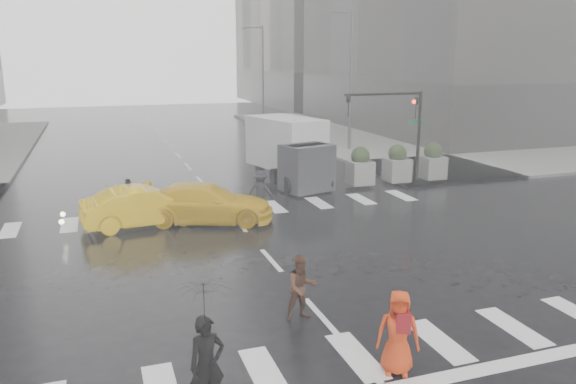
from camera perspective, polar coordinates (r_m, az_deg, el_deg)
name	(u,v)px	position (r m, az deg, el deg)	size (l,w,h in m)	color
ground	(271,260)	(17.37, -1.72, -6.95)	(120.00, 120.00, 0.00)	black
sidewalk_ne	(462,145)	(41.45, 17.24, 4.63)	(35.00, 35.00, 0.15)	slate
road_markings	(271,260)	(17.36, -1.72, -6.93)	(18.00, 48.00, 0.01)	silver
traffic_signal_pole	(401,119)	(27.44, 11.45, 7.31)	(4.45, 0.42, 4.50)	black
street_lamp_near	(349,75)	(37.04, 6.20, 11.74)	(2.15, 0.22, 9.00)	#59595B
street_lamp_far	(262,69)	(55.80, -2.71, 12.39)	(2.15, 0.22, 9.00)	#59595B
planter_west	(360,167)	(27.00, 7.33, 2.57)	(1.10, 1.10, 1.80)	slate
planter_mid	(397,164)	(27.93, 11.02, 2.79)	(1.10, 1.10, 1.80)	slate
planter_east	(432,162)	(28.97, 14.46, 2.99)	(1.10, 1.10, 1.80)	slate
pedestrian_black	(206,328)	(9.95, -8.37, -13.50)	(1.09, 1.11, 2.43)	black
pedestrian_brown	(302,288)	(13.41, 1.40, -9.68)	(0.77, 0.60, 1.59)	#402417
pedestrian_orange	(398,332)	(11.47, 11.14, -13.79)	(0.99, 0.87, 1.72)	red
pedestrian_far_a	(129,199)	(22.24, -15.82, -0.70)	(0.94, 0.57, 1.60)	black
pedestrian_far_b	(261,191)	(22.40, -2.77, 0.06)	(1.11, 0.61, 1.71)	black
taxi_mid	(144,206)	(21.27, -14.40, -1.43)	(1.56, 4.47, 1.47)	yellow
taxi_rear	(206,203)	(21.30, -8.34, -1.14)	(2.04, 4.44, 1.46)	yellow
box_truck	(291,149)	(27.57, 0.33, 4.37)	(2.22, 5.91, 3.14)	silver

